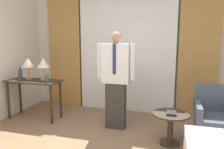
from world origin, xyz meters
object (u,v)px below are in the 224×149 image
desk (34,87)px  armchair (214,122)px  table_lamp_right (43,64)px  bottle_by_lamp (47,79)px  person (116,77)px  bottle_near_edge (20,75)px  table_lamp_left (28,64)px  side_table (171,123)px  book (171,113)px

desk → armchair: size_ratio=1.25×
table_lamp_right → bottle_by_lamp: (0.19, -0.20, -0.24)m
bottle_by_lamp → person: bearing=4.5°
bottle_near_edge → bottle_by_lamp: bearing=-3.0°
table_lamp_left → person: person is taller
table_lamp_right → bottle_by_lamp: bearing=-45.7°
person → side_table: 1.18m
bottle_by_lamp → bottle_near_edge: bearing=177.0°
bottle_near_edge → side_table: (2.86, -0.31, -0.55)m
table_lamp_right → armchair: (3.08, -0.21, -0.76)m
table_lamp_right → bottle_by_lamp: table_lamp_right is taller
desk → table_lamp_left: (-0.18, 0.10, 0.45)m
desk → table_lamp_right: bearing=28.6°
armchair → book: (-0.63, -0.28, 0.18)m
desk → side_table: bearing=-8.2°
desk → person: 1.70m
table_lamp_right → bottle_near_edge: table_lamp_right is taller
armchair → table_lamp_right: bearing=176.1°
bottle_by_lamp → book: (2.26, -0.29, -0.34)m
table_lamp_right → bottle_by_lamp: 0.37m
table_lamp_right → book: (2.45, -0.49, -0.58)m
bottle_by_lamp → person: size_ratio=0.10×
person → bottle_near_edge: bearing=-177.9°
table_lamp_left → table_lamp_right: size_ratio=1.00×
table_lamp_left → side_table: (2.80, -0.48, -0.75)m
table_lamp_left → book: bearing=-9.8°
armchair → bottle_near_edge: bearing=179.3°
bottle_near_edge → armchair: bottle_near_edge is taller
bottle_near_edge → book: size_ratio=1.12×
table_lamp_right → book: 2.57m
side_table → book: size_ratio=2.28×
book → bottle_near_edge: bearing=173.7°
table_lamp_right → book: table_lamp_right is taller
table_lamp_right → bottle_by_lamp: size_ratio=2.56×
armchair → book: bearing=-156.4°
table_lamp_left → side_table: bearing=-9.6°
bottle_near_edge → book: (2.87, -0.32, -0.38)m
desk → person: size_ratio=0.63×
table_lamp_right → armchair: 3.18m
table_lamp_right → person: person is taller
table_lamp_left → armchair: table_lamp_left is taller
table_lamp_left → bottle_near_edge: 0.27m
table_lamp_left → armchair: size_ratio=0.50×
desk → book: 2.66m
desk → person: person is taller
bottle_by_lamp → desk: bearing=164.5°
desk → bottle_near_edge: bottle_near_edge is taller
bottle_near_edge → book: bottle_near_edge is taller
side_table → book: book is taller
desk → bottle_near_edge: bearing=-163.3°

